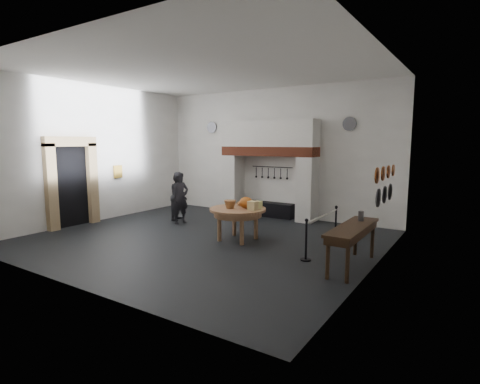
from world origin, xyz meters
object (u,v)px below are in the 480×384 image
Objects in this scene: visitor_far at (179,196)px; barrier_post_far at (336,224)px; work_table at (238,209)px; visitor_near at (180,198)px; iron_range at (269,209)px; side_table at (353,227)px; barrier_post_near at (306,241)px.

visitor_far is 1.82× the size of barrier_post_far.
visitor_near is at bearing 164.90° from work_table.
visitor_near is (-1.86, -2.58, 0.58)m from iron_range.
side_table is (3.25, -0.56, 0.03)m from work_table.
visitor_far is 0.74× the size of side_table.
visitor_far is at bearing 160.01° from work_table.
iron_range is at bearing -67.23° from visitor_far.
barrier_post_far is (5.36, 0.22, -0.37)m from visitor_far.
side_table is 2.44× the size of barrier_post_far.
work_table is at bearing -91.63° from visitor_near.
work_table is 1.68× the size of barrier_post_near.
visitor_near is 1.85× the size of barrier_post_near.
work_table is at bearing 163.99° from barrier_post_near.
visitor_far reaches higher than work_table.
barrier_post_far is at bearing 31.06° from work_table.
work_table is at bearing -75.61° from iron_range.
work_table is 3.31m from visitor_far.
work_table reaches higher than iron_range.
iron_range is 1.16× the size of visitor_far.
iron_range is 3.19m from visitor_far.
barrier_post_far is at bearing -108.86° from visitor_far.
visitor_near is 6.10m from side_table.
side_table is (4.10, -3.87, 0.62)m from iron_range.
barrier_post_near reaches higher than work_table.
side_table is (6.36, -1.69, 0.05)m from visitor_far.
side_table is at bearing -126.12° from visitor_far.
work_table is 2.81m from visitor_near.
visitor_near reaches higher than side_table.
barrier_post_near is at bearing -51.95° from iron_range.
iron_range is 3.24m from visitor_near.
iron_range is 3.67m from barrier_post_far.
work_table is 0.92× the size of visitor_far.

